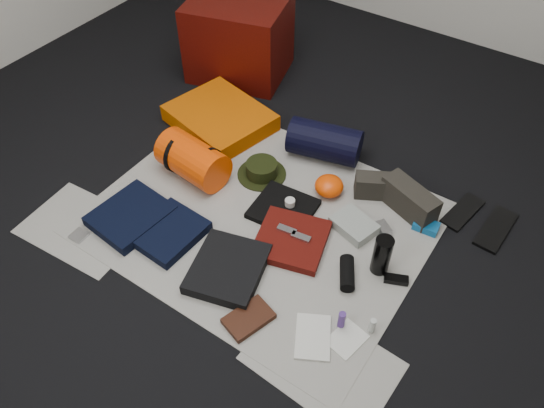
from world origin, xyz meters
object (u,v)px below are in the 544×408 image
Objects in this scene: stuff_sack at (193,160)px; water_bottle at (382,255)px; red_cabinet at (239,38)px; sleeping_pad at (220,118)px; navy_duffel at (325,142)px; paperback_book at (249,318)px; compact_camera at (383,228)px.

stuff_sack is 1.78× the size of water_bottle.
stuff_sack is (0.40, -0.96, -0.13)m from red_cabinet.
red_cabinet is 1.06× the size of sleeping_pad.
stuff_sack is at bearing -70.22° from sleeping_pad.
red_cabinet is at bearing 114.59° from sleeping_pad.
red_cabinet is 1.60× the size of stuff_sack.
navy_duffel is 1.13m from paperback_book.
sleeping_pad is 6.37× the size of compact_camera.
red_cabinet reaches higher than paperback_book.
navy_duffel is at bearing -176.94° from compact_camera.
red_cabinet is at bearing -173.60° from compact_camera.
water_bottle is at bearing -34.75° from compact_camera.
navy_duffel is at bearing 138.56° from water_bottle.
compact_camera is at bearing -44.97° from navy_duffel.
paperback_book is (1.17, -1.53, -0.23)m from red_cabinet.
sleeping_pad is at bearing -156.02° from compact_camera.
red_cabinet is 0.62m from sleeping_pad.
stuff_sack is at bearing 179.39° from water_bottle.
paperback_book is at bearing -47.08° from sleeping_pad.
sleeping_pad reaches higher than paperback_book.
sleeping_pad is 0.66m from navy_duffel.
stuff_sack is 1.05m from compact_camera.
red_cabinet is at bearing 144.95° from paperback_book.
water_bottle is (1.11, -0.01, -0.01)m from stuff_sack.
compact_camera is at bearing -43.17° from red_cabinet.
red_cabinet is 6.77× the size of compact_camera.
water_bottle is at bearing -48.17° from red_cabinet.
compact_camera is (0.52, -0.32, -0.09)m from navy_duffel.
navy_duffel is 1.94× the size of paperback_book.
navy_duffel is at bearing 121.35° from paperback_book.
stuff_sack reaches higher than water_bottle.
navy_duffel is (0.90, -0.43, -0.14)m from red_cabinet.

